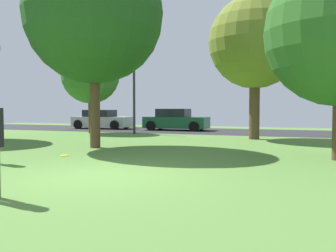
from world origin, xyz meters
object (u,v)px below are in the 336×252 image
(frisbee_disc, at_px, (64,156))
(parked_car_green, at_px, (176,120))
(parked_car_silver, at_px, (102,120))
(street_lamp_post, at_px, (134,95))
(oak_tree_center, at_px, (90,74))
(maple_tree_near, at_px, (255,43))
(birch_tree_lone, at_px, (94,15))

(frisbee_disc, bearing_deg, parked_car_green, 93.60)
(parked_car_silver, distance_m, parked_car_green, 5.55)
(frisbee_disc, distance_m, street_lamp_post, 10.04)
(parked_car_green, bearing_deg, street_lamp_post, -106.91)
(oak_tree_center, xyz_separation_m, parked_car_silver, (-1.66, 4.14, -2.84))
(maple_tree_near, height_order, oak_tree_center, maple_tree_near)
(parked_car_green, bearing_deg, maple_tree_near, -41.94)
(parked_car_green, bearing_deg, parked_car_silver, -179.30)
(birch_tree_lone, relative_size, parked_car_silver, 1.84)
(birch_tree_lone, distance_m, parked_car_green, 11.88)
(oak_tree_center, xyz_separation_m, frisbee_disc, (4.74, -9.30, -3.45))
(parked_car_silver, xyz_separation_m, street_lamp_post, (4.36, -3.86, 1.63))
(maple_tree_near, height_order, parked_car_silver, maple_tree_near)
(oak_tree_center, xyz_separation_m, parked_car_green, (3.90, 4.21, -2.81))
(birch_tree_lone, height_order, oak_tree_center, birch_tree_lone)
(frisbee_disc, bearing_deg, street_lamp_post, 102.05)
(maple_tree_near, distance_m, street_lamp_post, 7.43)
(birch_tree_lone, xyz_separation_m, frisbee_disc, (0.35, -2.46, -5.00))
(maple_tree_near, distance_m, parked_car_silver, 13.01)
(birch_tree_lone, xyz_separation_m, street_lamp_post, (-1.70, 7.11, -2.76))
(oak_tree_center, bearing_deg, birch_tree_lone, -57.25)
(maple_tree_near, relative_size, street_lamp_post, 1.52)
(birch_tree_lone, distance_m, oak_tree_center, 8.27)
(street_lamp_post, bearing_deg, oak_tree_center, -174.10)
(frisbee_disc, bearing_deg, parked_car_silver, 115.48)
(maple_tree_near, distance_m, oak_tree_center, 9.75)
(parked_car_silver, bearing_deg, street_lamp_post, -41.53)
(maple_tree_near, xyz_separation_m, parked_car_silver, (-11.29, 5.09, -3.99))
(frisbee_disc, relative_size, street_lamp_post, 0.06)
(street_lamp_post, bearing_deg, maple_tree_near, -10.05)
(birch_tree_lone, bearing_deg, parked_car_green, 92.60)
(maple_tree_near, bearing_deg, frisbee_disc, -120.36)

